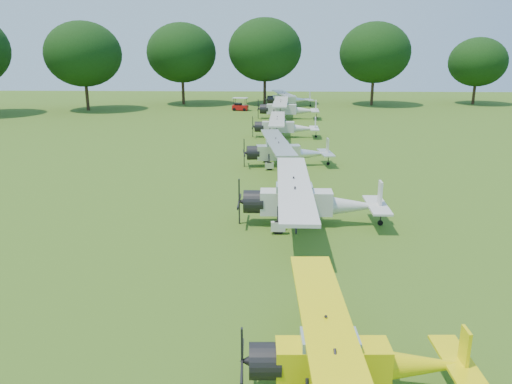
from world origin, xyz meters
TOP-DOWN VIEW (x-y plane):
  - ground at (0.00, 0.00)m, footprint 160.00×160.00m
  - tree_belt at (3.57, 0.16)m, footprint 137.36×130.27m
  - aircraft_2 at (1.13, -10.40)m, footprint 6.04×9.61m
  - aircraft_3 at (0.88, 2.34)m, footprint 7.47×11.85m
  - aircraft_4 at (0.06, 15.17)m, footprint 6.75×10.73m
  - aircraft_5 at (0.16, 27.49)m, footprint 6.58×10.46m
  - aircraft_6 at (0.79, 40.63)m, footprint 7.61×12.11m
  - aircraft_7 at (1.31, 53.52)m, footprint 7.18×11.36m
  - golf_cart at (-5.47, 48.75)m, footprint 2.28×1.63m

SIDE VIEW (x-z plane):
  - ground at x=0.00m, z-range 0.00..0.00m
  - golf_cart at x=-5.47m, z-range -0.29..1.49m
  - aircraft_2 at x=1.13m, z-range 0.16..2.06m
  - aircraft_5 at x=0.16m, z-range 0.17..2.24m
  - aircraft_4 at x=0.06m, z-range 0.18..2.29m
  - aircraft_7 at x=1.31m, z-range 0.19..2.42m
  - aircraft_3 at x=0.88m, z-range 0.20..2.55m
  - aircraft_6 at x=0.79m, z-range 0.20..2.59m
  - tree_belt at x=3.57m, z-range 0.77..15.29m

